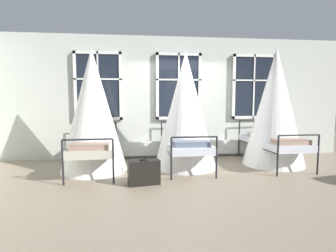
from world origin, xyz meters
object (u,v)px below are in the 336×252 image
cot_third (275,109)px  suitcase_dark (144,172)px  cot_first (93,113)px  cot_second (185,112)px

cot_third → suitcase_dark: cot_third is taller
cot_third → cot_first: bearing=89.4°
cot_first → cot_third: cot_third is taller
cot_third → suitcase_dark: (-3.03, -1.16, -1.06)m
cot_second → cot_third: size_ratio=0.95×
cot_second → cot_third: (2.07, -0.00, 0.06)m
cot_first → cot_second: (1.97, 0.06, -0.01)m
cot_second → suitcase_dark: 1.81m
cot_second → suitcase_dark: cot_second is taller
cot_second → cot_first: bearing=92.2°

